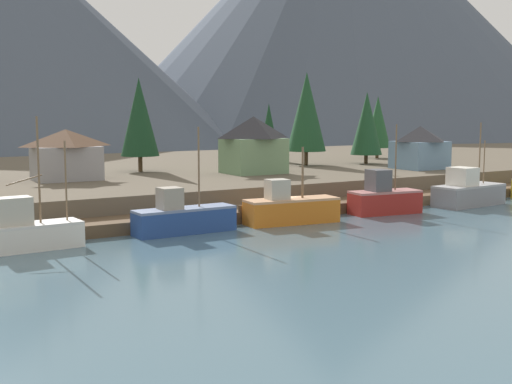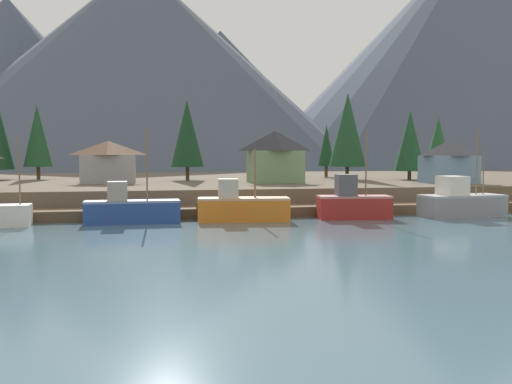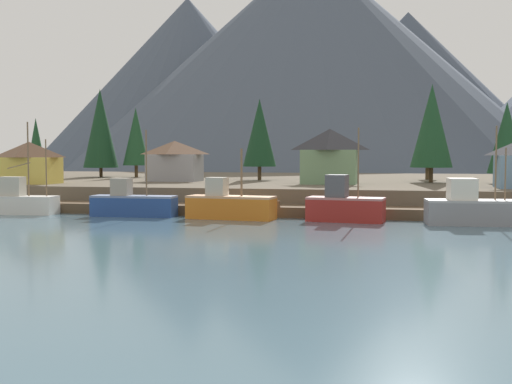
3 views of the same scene
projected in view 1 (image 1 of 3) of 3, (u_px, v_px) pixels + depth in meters
ground_plane at (184, 200)px, 75.92m from camera, size 400.00×400.00×1.00m
dock at (269, 212)px, 60.49m from camera, size 80.00×4.00×1.60m
shoreline_bank at (144, 176)px, 85.91m from camera, size 400.00×56.00×2.50m
mountain_east_peak at (48, 57)px, 191.90m from camera, size 97.48×97.48×50.20m
mountain_far_ridge at (338, 10)px, 216.55m from camera, size 161.93×161.93×84.19m
fishing_boat_white at (26, 232)px, 46.05m from camera, size 7.43×2.91×9.19m
fishing_boat_blue at (183, 218)px, 52.45m from camera, size 8.24×2.40×8.31m
fishing_boat_orange at (290, 209)px, 57.07m from camera, size 8.41×3.36×6.51m
fishing_boat_red at (384, 199)px, 62.46m from camera, size 7.02×3.34×8.32m
fishing_boat_grey at (468, 192)px, 67.80m from camera, size 8.45×3.87×8.38m
house_blue at (420, 147)px, 82.11m from camera, size 5.83×5.43×5.23m
house_grey at (66, 154)px, 68.34m from camera, size 6.78×4.69×5.21m
house_green at (253, 144)px, 75.95m from camera, size 6.64×5.45×6.46m
conifer_mid_right at (378, 122)px, 100.26m from camera, size 3.92×3.92×9.28m
conifer_back_left at (269, 126)px, 95.06m from camera, size 2.57×2.57×8.13m
conifer_back_right at (139, 117)px, 77.65m from camera, size 4.47×4.47×10.89m
conifer_centre at (367, 123)px, 89.74m from camera, size 4.25×4.25×9.61m
conifer_far_left at (307, 112)px, 87.05m from camera, size 5.14×5.14×12.10m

